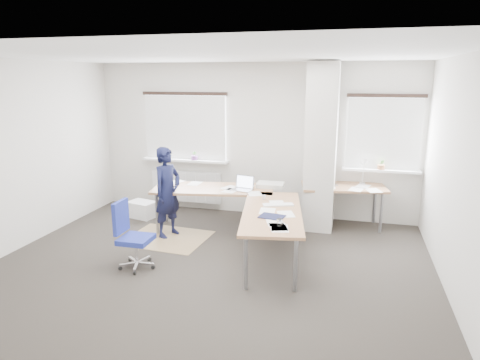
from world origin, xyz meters
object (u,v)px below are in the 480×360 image
(desk_main, at_px, (243,200))
(person, at_px, (168,192))
(desk_side, at_px, (344,188))
(task_chair, at_px, (134,249))

(desk_main, bearing_deg, person, 170.21)
(desk_side, xyz_separation_m, task_chair, (-2.68, -2.43, -0.42))
(task_chair, xyz_separation_m, person, (-0.05, 1.25, 0.47))
(desk_main, height_order, person, person)
(person, bearing_deg, desk_side, -46.16)
(desk_side, xyz_separation_m, person, (-2.73, -1.18, 0.05))
(desk_side, distance_m, task_chair, 3.64)
(person, bearing_deg, task_chair, -157.17)
(desk_main, relative_size, desk_side, 1.88)
(task_chair, height_order, person, person)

